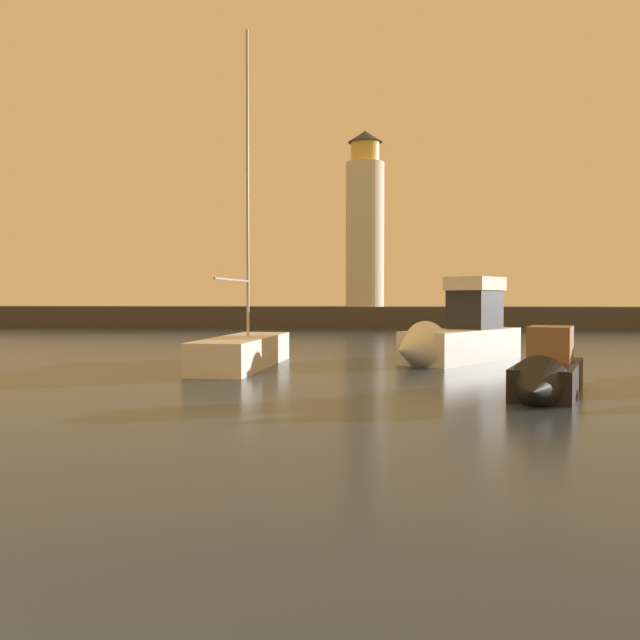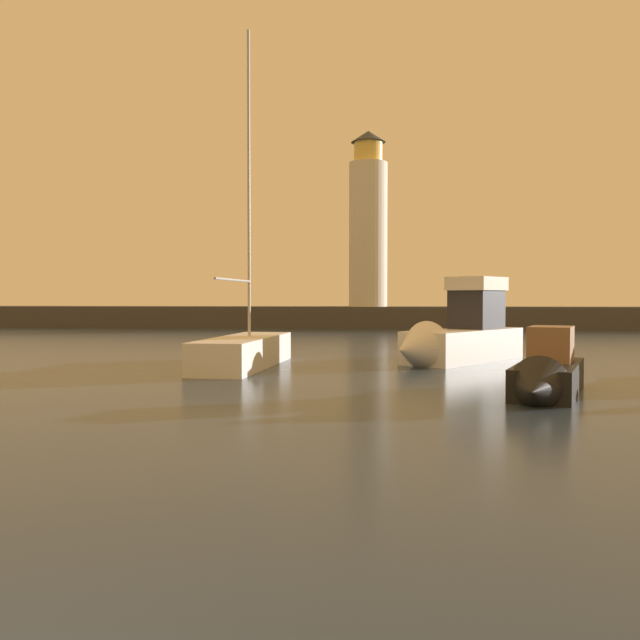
# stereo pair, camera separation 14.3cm
# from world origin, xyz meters

# --- Properties ---
(ground_plane) EXTENTS (220.00, 220.00, 0.00)m
(ground_plane) POSITION_xyz_m (0.00, 30.49, 0.00)
(ground_plane) COLOR #2D3D51
(breakwater) EXTENTS (78.02, 4.84, 1.98)m
(breakwater) POSITION_xyz_m (0.00, 60.97, 0.99)
(breakwater) COLOR #423F3D
(breakwater) RESTS_ON ground_plane
(lighthouse) EXTENTS (3.51, 3.51, 16.04)m
(lighthouse) POSITION_xyz_m (0.94, 60.97, 9.58)
(lighthouse) COLOR silver
(lighthouse) RESTS_ON breakwater
(motorboat_1) EXTENTS (3.38, 6.16, 2.22)m
(motorboat_1) POSITION_xyz_m (7.42, 16.89, 0.61)
(motorboat_1) COLOR black
(motorboat_1) RESTS_ON ground_plane
(motorboat_3) EXTENTS (6.70, 8.38, 4.02)m
(motorboat_3) POSITION_xyz_m (5.93, 27.37, 1.14)
(motorboat_3) COLOR white
(motorboat_3) RESTS_ON ground_plane
(sailboat_moored) EXTENTS (2.57, 8.45, 13.66)m
(sailboat_moored) POSITION_xyz_m (-2.73, 24.37, 0.66)
(sailboat_moored) COLOR white
(sailboat_moored) RESTS_ON ground_plane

